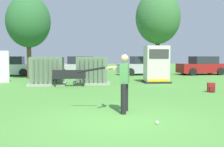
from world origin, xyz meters
name	(u,v)px	position (x,y,z in m)	size (l,w,h in m)	color
ground_plane	(120,120)	(0.00, 0.00, 0.00)	(96.00, 96.00, 0.00)	#51933D
transformer_west	(47,71)	(-3.17, 8.89, 0.79)	(2.10, 1.70, 1.62)	#9E9B93
transformer_mid_west	(92,71)	(-0.62, 9.16, 0.79)	(2.10, 1.70, 1.62)	#9E9B93
generator_enclosure	(156,65)	(3.42, 9.49, 1.14)	(1.60, 1.40, 2.30)	#262626
park_bench	(69,77)	(-1.87, 7.92, 0.54)	(1.81, 0.46, 0.92)	black
batter	(123,80)	(0.18, 0.95, 0.98)	(1.60, 0.77, 1.74)	black
sports_ball	(157,123)	(0.85, -0.53, 0.04)	(0.09, 0.09, 0.09)	white
backpack	(211,88)	(4.85, 4.97, 0.21)	(0.34, 0.29, 0.44)	maroon
tree_left	(28,22)	(-5.07, 13.06, 4.12)	(3.15, 3.15, 6.01)	brown
tree_center_left	(158,18)	(4.92, 14.94, 4.79)	(3.65, 3.65, 6.98)	#4C3828
parked_car_leftmost	(9,67)	(-7.39, 16.15, 0.75)	(4.33, 2.18, 1.62)	silver
parked_car_left_of_center	(80,67)	(-1.52, 16.19, 0.75)	(4.30, 2.13, 1.62)	#B2B2B7
parked_car_right_of_center	(142,66)	(3.95, 16.31, 0.75)	(4.38, 2.31, 1.62)	#B2B2B7
parked_car_rightmost	(202,66)	(9.26, 16.05, 0.75)	(4.36, 2.25, 1.62)	maroon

